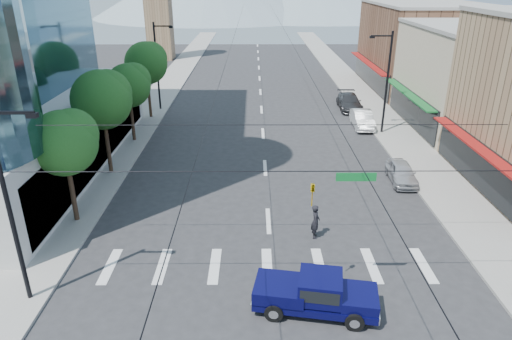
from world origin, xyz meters
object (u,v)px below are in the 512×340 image
Objects in this scene: parked_car_mid at (362,119)px; parked_car_far at (349,102)px; pickup_truck at (315,293)px; pedestrian at (315,221)px; parked_car_near at (402,173)px.

parked_car_mid is 6.29m from parked_car_far.
pickup_truck reaches higher than parked_car_far.
parked_car_mid is 0.87× the size of parked_car_far.
pickup_truck is 2.83× the size of pedestrian.
parked_car_near is 0.74× the size of parked_car_far.
pickup_truck is at bearing -104.88° from parked_car_mid.
pedestrian is 0.40× the size of parked_car_mid.
pedestrian is (0.77, 5.99, 0.04)m from pickup_truck.
parked_car_far is at bearing -10.71° from pedestrian.
pickup_truck is 26.74m from parked_car_mid.
parked_car_near is (6.90, 7.24, -0.28)m from pedestrian.
pickup_truck reaches higher than parked_car_mid.
pickup_truck reaches higher than parked_car_near.
parked_car_near is (7.67, 13.23, -0.24)m from pickup_truck.
pickup_truck is 32.82m from parked_car_far.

